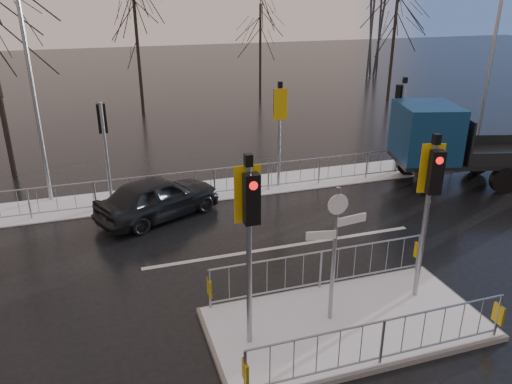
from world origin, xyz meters
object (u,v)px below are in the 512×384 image
object	(u,v)px
flatbed_truck	(449,143)
street_lamp_right	(493,55)
car_far_lane	(158,197)
traffic_island	(346,311)
street_lamp_left	(32,69)

from	to	relation	value
flatbed_truck	street_lamp_right	size ratio (longest dim) A/B	0.86
flatbed_truck	street_lamp_right	distance (m)	4.53
car_far_lane	street_lamp_right	world-z (taller)	street_lamp_right
traffic_island	street_lamp_left	world-z (taller)	street_lamp_left
traffic_island	car_far_lane	xyz separation A→B (m)	(-3.08, 6.91, 0.30)
street_lamp_right	street_lamp_left	bearing A→B (deg)	176.63
car_far_lane	street_lamp_left	bearing A→B (deg)	27.50
traffic_island	street_lamp_left	bearing A→B (deg)	124.07
car_far_lane	street_lamp_right	distance (m)	14.24
car_far_lane	street_lamp_right	xyz separation A→B (m)	(13.66, 1.58, 3.70)
traffic_island	flatbed_truck	bearing A→B (deg)	41.28
traffic_island	car_far_lane	world-z (taller)	traffic_island
street_lamp_right	car_far_lane	bearing A→B (deg)	-173.41
flatbed_truck	traffic_island	bearing A→B (deg)	-138.72
flatbed_truck	street_lamp_right	bearing A→B (deg)	31.55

